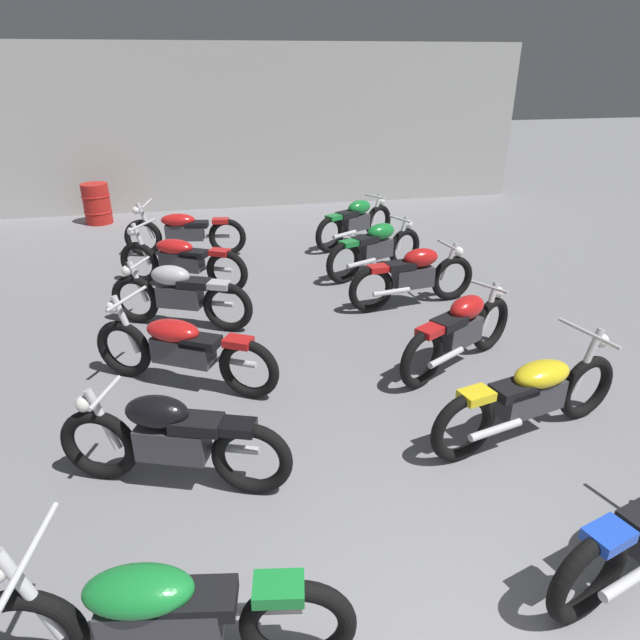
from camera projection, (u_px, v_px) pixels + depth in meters
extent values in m
cube|color=#B2B2AD|center=(248.00, 128.00, 12.87)|extent=(13.15, 0.24, 3.60)
torus|color=black|center=(28.00, 634.00, 3.11)|extent=(0.68, 0.22, 0.67)
torus|color=black|center=(298.00, 625.00, 3.16)|extent=(0.68, 0.22, 0.67)
cylinder|color=silver|center=(31.00, 595.00, 2.99)|extent=(0.28, 0.12, 0.66)
cube|color=#38383D|center=(162.00, 618.00, 3.10)|extent=(0.69, 0.35, 0.28)
ellipsoid|color=#197F33|center=(138.00, 590.00, 3.00)|extent=(0.65, 0.42, 0.22)
cube|color=black|center=(200.00, 599.00, 3.05)|extent=(0.44, 0.31, 0.10)
cube|color=#197F33|center=(279.00, 589.00, 3.03)|extent=(0.31, 0.25, 0.08)
cylinder|color=silver|center=(30.00, 552.00, 2.86)|extent=(0.15, 0.68, 0.04)
cylinder|color=silver|center=(255.00, 609.00, 3.28)|extent=(0.55, 0.16, 0.07)
torus|color=black|center=(99.00, 445.00, 4.65)|extent=(0.67, 0.33, 0.67)
torus|color=black|center=(252.00, 459.00, 4.48)|extent=(0.67, 0.33, 0.67)
cylinder|color=silver|center=(103.00, 419.00, 4.53)|extent=(0.25, 0.15, 0.56)
cube|color=#38383D|center=(173.00, 442.00, 4.52)|extent=(0.62, 0.42, 0.28)
ellipsoid|color=black|center=(157.00, 412.00, 4.42)|extent=(0.58, 0.44, 0.26)
cube|color=black|center=(197.00, 423.00, 4.41)|extent=(0.46, 0.36, 0.10)
cube|color=black|center=(237.00, 427.00, 4.37)|extent=(0.33, 0.28, 0.08)
cylinder|color=silver|center=(105.00, 393.00, 4.41)|extent=(0.20, 0.46, 0.04)
sphere|color=white|center=(84.00, 404.00, 4.48)|extent=(0.14, 0.14, 0.14)
cylinder|color=silver|center=(227.00, 448.00, 4.64)|extent=(0.54, 0.25, 0.07)
torus|color=black|center=(124.00, 349.00, 6.18)|extent=(0.64, 0.43, 0.67)
torus|color=black|center=(249.00, 369.00, 5.78)|extent=(0.64, 0.43, 0.67)
cylinder|color=silver|center=(126.00, 324.00, 6.03)|extent=(0.27, 0.20, 0.66)
cube|color=#38383D|center=(183.00, 350.00, 5.94)|extent=(0.69, 0.53, 0.28)
ellipsoid|color=red|center=(173.00, 330.00, 5.87)|extent=(0.68, 0.57, 0.22)
cube|color=black|center=(201.00, 341.00, 5.82)|extent=(0.47, 0.41, 0.10)
cube|color=red|center=(238.00, 342.00, 5.68)|extent=(0.34, 0.31, 0.08)
cylinder|color=silver|center=(127.00, 299.00, 5.88)|extent=(0.37, 0.61, 0.04)
sphere|color=white|center=(112.00, 307.00, 5.99)|extent=(0.14, 0.14, 0.14)
cylinder|color=silver|center=(232.00, 361.00, 5.97)|extent=(0.51, 0.33, 0.07)
torus|color=black|center=(135.00, 299.00, 7.46)|extent=(0.66, 0.37, 0.67)
torus|color=black|center=(228.00, 307.00, 7.22)|extent=(0.66, 0.37, 0.67)
cylinder|color=silver|center=(138.00, 282.00, 7.33)|extent=(0.25, 0.16, 0.56)
cube|color=#38383D|center=(180.00, 296.00, 7.30)|extent=(0.62, 0.45, 0.28)
ellipsoid|color=#B7B7BC|center=(170.00, 275.00, 7.20)|extent=(0.59, 0.46, 0.26)
cube|color=black|center=(194.00, 283.00, 7.17)|extent=(0.46, 0.38, 0.10)
cube|color=#B7B7BC|center=(219.00, 285.00, 7.11)|extent=(0.34, 0.30, 0.08)
cylinder|color=silver|center=(140.00, 263.00, 7.21)|extent=(0.23, 0.45, 0.04)
sphere|color=white|center=(127.00, 271.00, 7.30)|extent=(0.14, 0.14, 0.14)
cylinder|color=silver|center=(213.00, 303.00, 7.39)|extent=(0.53, 0.28, 0.07)
torus|color=black|center=(140.00, 263.00, 8.80)|extent=(0.64, 0.42, 0.67)
torus|color=black|center=(227.00, 272.00, 8.42)|extent=(0.64, 0.42, 0.67)
cylinder|color=silver|center=(141.00, 244.00, 8.65)|extent=(0.27, 0.19, 0.66)
cube|color=#38383D|center=(182.00, 261.00, 8.57)|extent=(0.69, 0.52, 0.28)
ellipsoid|color=red|center=(174.00, 247.00, 8.50)|extent=(0.68, 0.57, 0.22)
cube|color=black|center=(194.00, 253.00, 8.45)|extent=(0.47, 0.40, 0.10)
cube|color=red|center=(220.00, 252.00, 8.32)|extent=(0.34, 0.31, 0.08)
cylinder|color=silver|center=(142.00, 225.00, 8.50)|extent=(0.35, 0.62, 0.04)
sphere|color=white|center=(132.00, 231.00, 8.60)|extent=(0.14, 0.14, 0.14)
cylinder|color=silver|center=(216.00, 269.00, 8.60)|extent=(0.52, 0.32, 0.07)
torus|color=black|center=(143.00, 238.00, 10.02)|extent=(0.68, 0.23, 0.67)
torus|color=black|center=(227.00, 237.00, 10.06)|extent=(0.68, 0.23, 0.67)
cylinder|color=silver|center=(146.00, 221.00, 9.89)|extent=(0.28, 0.12, 0.66)
cube|color=#38383D|center=(185.00, 232.00, 10.00)|extent=(0.69, 0.35, 0.28)
ellipsoid|color=red|center=(178.00, 220.00, 9.90)|extent=(0.65, 0.42, 0.22)
cube|color=black|center=(197.00, 224.00, 9.95)|extent=(0.44, 0.31, 0.10)
cube|color=red|center=(221.00, 221.00, 9.93)|extent=(0.31, 0.25, 0.08)
cylinder|color=silver|center=(147.00, 203.00, 9.76)|extent=(0.16, 0.68, 0.04)
sphere|color=white|center=(136.00, 210.00, 9.81)|extent=(0.14, 0.14, 0.14)
cylinder|color=silver|center=(215.00, 236.00, 10.18)|extent=(0.55, 0.17, 0.07)
torus|color=black|center=(588.00, 577.00, 3.46)|extent=(0.67, 0.30, 0.67)
cube|color=blue|center=(609.00, 535.00, 3.37)|extent=(0.33, 0.27, 0.08)
cylinder|color=silver|center=(632.00, 579.00, 3.47)|extent=(0.55, 0.23, 0.07)
torus|color=black|center=(586.00, 387.00, 5.46)|extent=(0.68, 0.27, 0.67)
torus|color=black|center=(463.00, 427.00, 4.86)|extent=(0.68, 0.27, 0.67)
cylinder|color=silver|center=(586.00, 361.00, 5.29)|extent=(0.28, 0.13, 0.66)
cube|color=#38383D|center=(530.00, 397.00, 5.12)|extent=(0.70, 0.39, 0.28)
ellipsoid|color=yellow|center=(542.00, 374.00, 5.07)|extent=(0.66, 0.45, 0.22)
cube|color=black|center=(514.00, 390.00, 4.97)|extent=(0.45, 0.33, 0.10)
cube|color=yellow|center=(476.00, 395.00, 4.78)|extent=(0.32, 0.26, 0.08)
cylinder|color=silver|center=(589.00, 333.00, 5.14)|extent=(0.20, 0.67, 0.04)
sphere|color=white|center=(601.00, 341.00, 5.27)|extent=(0.14, 0.14, 0.14)
cylinder|color=silver|center=(495.00, 430.00, 4.87)|extent=(0.55, 0.20, 0.07)
torus|color=black|center=(490.00, 324.00, 6.76)|extent=(0.64, 0.43, 0.67)
torus|color=black|center=(422.00, 359.00, 5.98)|extent=(0.64, 0.43, 0.67)
cylinder|color=silver|center=(489.00, 306.00, 6.60)|extent=(0.25, 0.18, 0.56)
cube|color=#38383D|center=(459.00, 332.00, 6.33)|extent=(0.62, 0.49, 0.28)
ellipsoid|color=red|center=(467.00, 307.00, 6.27)|extent=(0.59, 0.50, 0.26)
cube|color=black|center=(449.00, 322.00, 6.11)|extent=(0.47, 0.41, 0.10)
cube|color=red|center=(430.00, 331.00, 5.91)|extent=(0.34, 0.31, 0.08)
cylinder|color=silver|center=(489.00, 287.00, 6.46)|extent=(0.27, 0.43, 0.04)
sphere|color=white|center=(497.00, 292.00, 6.63)|extent=(0.14, 0.14, 0.14)
cylinder|color=silver|center=(446.00, 357.00, 6.05)|extent=(0.51, 0.33, 0.07)
torus|color=black|center=(452.00, 278.00, 8.17)|extent=(0.68, 0.20, 0.67)
torus|color=black|center=(371.00, 290.00, 7.77)|extent=(0.68, 0.20, 0.67)
cylinder|color=silver|center=(449.00, 262.00, 8.04)|extent=(0.25, 0.10, 0.56)
cube|color=#38383D|center=(413.00, 277.00, 7.93)|extent=(0.60, 0.32, 0.28)
ellipsoid|color=red|center=(421.00, 258.00, 7.84)|extent=(0.55, 0.35, 0.26)
cube|color=black|center=(400.00, 266.00, 7.78)|extent=(0.43, 0.29, 0.10)
cube|color=red|center=(378.00, 268.00, 7.67)|extent=(0.31, 0.24, 0.08)
cylinder|color=silver|center=(447.00, 245.00, 7.91)|extent=(0.10, 0.48, 0.04)
sphere|color=white|center=(458.00, 252.00, 8.02)|extent=(0.14, 0.14, 0.14)
cylinder|color=silver|center=(391.00, 292.00, 7.75)|extent=(0.55, 0.15, 0.07)
torus|color=black|center=(404.00, 248.00, 9.48)|extent=(0.66, 0.37, 0.67)
torus|color=black|center=(344.00, 263.00, 8.79)|extent=(0.66, 0.37, 0.67)
cylinder|color=silver|center=(402.00, 234.00, 9.33)|extent=(0.25, 0.16, 0.56)
cube|color=#38383D|center=(375.00, 249.00, 9.09)|extent=(0.62, 0.45, 0.28)
ellipsoid|color=#197F33|center=(381.00, 231.00, 9.03)|extent=(0.59, 0.46, 0.26)
cube|color=black|center=(365.00, 240.00, 8.89)|extent=(0.46, 0.38, 0.10)
cube|color=#197F33|center=(349.00, 243.00, 8.72)|extent=(0.34, 0.30, 0.08)
cylinder|color=silver|center=(400.00, 219.00, 9.19)|extent=(0.22, 0.45, 0.04)
sphere|color=white|center=(409.00, 224.00, 9.34)|extent=(0.14, 0.14, 0.14)
cylinder|color=silver|center=(361.00, 263.00, 8.84)|extent=(0.53, 0.28, 0.07)
torus|color=black|center=(378.00, 222.00, 11.00)|extent=(0.64, 0.43, 0.67)
torus|color=black|center=(330.00, 234.00, 10.21)|extent=(0.64, 0.43, 0.67)
cylinder|color=silver|center=(376.00, 209.00, 10.84)|extent=(0.25, 0.18, 0.56)
cube|color=#38383D|center=(355.00, 223.00, 10.57)|extent=(0.62, 0.49, 0.28)
ellipsoid|color=#197F33|center=(359.00, 207.00, 10.51)|extent=(0.59, 0.50, 0.26)
cube|color=black|center=(347.00, 214.00, 10.35)|extent=(0.47, 0.41, 0.10)
cube|color=#197F33|center=(334.00, 217.00, 10.15)|extent=(0.34, 0.31, 0.08)
cylinder|color=silver|center=(375.00, 197.00, 10.70)|extent=(0.27, 0.43, 0.04)
sphere|color=white|center=(381.00, 201.00, 10.87)|extent=(0.14, 0.14, 0.14)
cylinder|color=silver|center=(345.00, 234.00, 10.29)|extent=(0.51, 0.33, 0.07)
cylinder|color=red|center=(97.00, 204.00, 12.01)|extent=(0.56, 0.56, 0.85)
torus|color=red|center=(96.00, 196.00, 11.93)|extent=(0.59, 0.59, 0.03)
torus|color=red|center=(98.00, 211.00, 12.08)|extent=(0.59, 0.59, 0.03)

